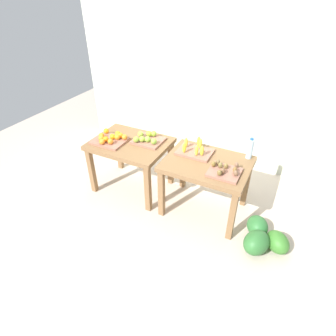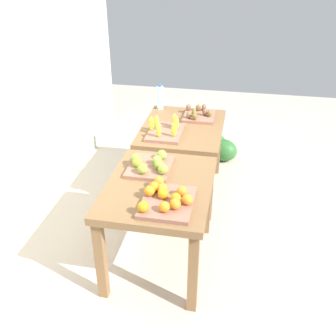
# 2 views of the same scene
# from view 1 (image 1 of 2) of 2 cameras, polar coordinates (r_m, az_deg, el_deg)

# --- Properties ---
(ground_plane) EXTENTS (8.00, 8.00, 0.00)m
(ground_plane) POSITION_cam_1_polar(r_m,az_deg,el_deg) (4.08, -0.28, -5.85)
(ground_plane) COLOR beige
(back_wall) EXTENTS (4.40, 0.12, 3.00)m
(back_wall) POSITION_cam_1_polar(r_m,az_deg,el_deg) (4.50, 7.90, 19.51)
(back_wall) COLOR beige
(back_wall) RESTS_ON ground_plane
(display_table_left) EXTENTS (1.04, 0.80, 0.76)m
(display_table_left) POSITION_cam_1_polar(r_m,az_deg,el_deg) (3.94, -7.62, 3.83)
(display_table_left) COLOR brown
(display_table_left) RESTS_ON ground_plane
(display_table_right) EXTENTS (1.04, 0.80, 0.76)m
(display_table_right) POSITION_cam_1_polar(r_m,az_deg,el_deg) (3.52, 7.86, -0.34)
(display_table_right) COLOR brown
(display_table_right) RESTS_ON ground_plane
(orange_bin) EXTENTS (0.45, 0.38, 0.11)m
(orange_bin) POSITION_cam_1_polar(r_m,az_deg,el_deg) (3.92, -11.62, 5.83)
(orange_bin) COLOR #9B6753
(orange_bin) RESTS_ON display_table_left
(apple_bin) EXTENTS (0.40, 0.35, 0.11)m
(apple_bin) POSITION_cam_1_polar(r_m,az_deg,el_deg) (3.85, -4.23, 5.90)
(apple_bin) COLOR #9B6753
(apple_bin) RESTS_ON display_table_left
(banana_crate) EXTENTS (0.44, 0.32, 0.17)m
(banana_crate) POSITION_cam_1_polar(r_m,az_deg,el_deg) (3.60, 5.47, 3.63)
(banana_crate) COLOR #9B6753
(banana_crate) RESTS_ON display_table_right
(kiwi_bin) EXTENTS (0.36, 0.33, 0.10)m
(kiwi_bin) POSITION_cam_1_polar(r_m,az_deg,el_deg) (3.28, 11.44, -0.54)
(kiwi_bin) COLOR #9B6753
(kiwi_bin) RESTS_ON display_table_right
(water_bottle) EXTENTS (0.07, 0.07, 0.28)m
(water_bottle) POSITION_cam_1_polar(r_m,az_deg,el_deg) (3.58, 16.34, 3.78)
(water_bottle) COLOR silver
(water_bottle) RESTS_ON display_table_right
(watermelon_pile) EXTENTS (0.63, 0.67, 0.27)m
(watermelon_pile) POSITION_cam_1_polar(r_m,az_deg,el_deg) (3.54, 18.68, -13.21)
(watermelon_pile) COLOR #377428
(watermelon_pile) RESTS_ON ground_plane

